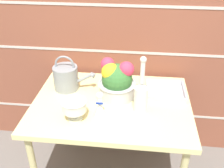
% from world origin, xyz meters
% --- Properties ---
extents(brick_wall, '(3.60, 0.08, 2.20)m').
position_xyz_m(brick_wall, '(0.00, 0.48, 1.10)').
color(brick_wall, brown).
rests_on(brick_wall, ground_plane).
extents(patio_table, '(1.06, 0.79, 0.74)m').
position_xyz_m(patio_table, '(0.00, 0.00, 0.67)').
color(patio_table, beige).
rests_on(patio_table, ground_plane).
extents(watering_can, '(0.32, 0.18, 0.26)m').
position_xyz_m(watering_can, '(-0.34, 0.14, 0.83)').
color(watering_can, gray).
rests_on(watering_can, patio_table).
extents(crystal_pedestal_bowl, '(0.16, 0.16, 0.13)m').
position_xyz_m(crystal_pedestal_bowl, '(-0.20, -0.20, 0.83)').
color(crystal_pedestal_bowl, silver).
rests_on(crystal_pedestal_bowl, patio_table).
extents(flower_planter, '(0.26, 0.26, 0.28)m').
position_xyz_m(flower_planter, '(0.03, 0.08, 0.86)').
color(flower_planter, '#BCBCC1').
rests_on(flower_planter, patio_table).
extents(glass_decanter, '(0.09, 0.09, 0.38)m').
position_xyz_m(glass_decanter, '(0.20, -0.07, 0.86)').
color(glass_decanter, silver).
rests_on(glass_decanter, patio_table).
extents(figurine_vase, '(0.08, 0.08, 0.18)m').
position_xyz_m(figurine_vase, '(-0.05, -0.17, 0.81)').
color(figurine_vase, white).
rests_on(figurine_vase, patio_table).
extents(wire_tray, '(0.27, 0.24, 0.04)m').
position_xyz_m(wire_tray, '(0.37, 0.16, 0.75)').
color(wire_tray, '#B7B7BC').
rests_on(wire_tray, patio_table).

